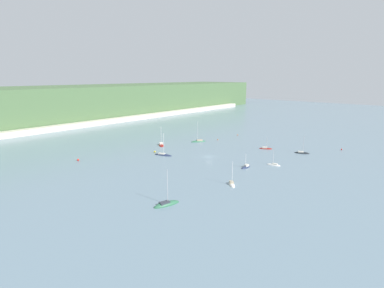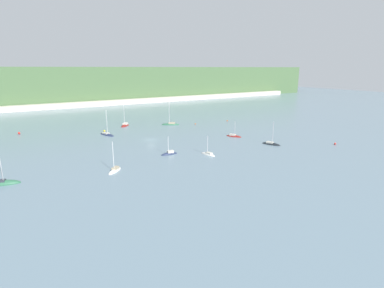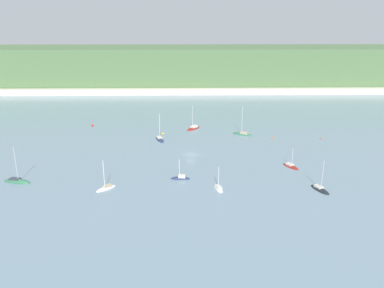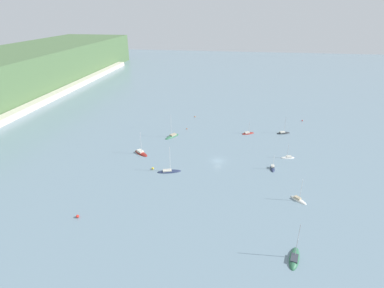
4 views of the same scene
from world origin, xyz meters
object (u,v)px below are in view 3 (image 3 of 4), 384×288
Objects in this scene: sailboat_1 at (219,188)px; sailboat_8 at (291,166)px; mooring_buoy_3 at (163,134)px; mooring_buoy_4 at (273,138)px; sailboat_0 at (243,134)px; sailboat_6 at (181,178)px; mooring_buoy_1 at (322,138)px; mooring_buoy_2 at (92,125)px; sailboat_2 at (17,182)px; sailboat_4 at (106,188)px; sailboat_5 at (160,139)px; sailboat_7 at (193,129)px; sailboat_3 at (320,190)px.

sailboat_8 is (22.00, 14.68, 0.01)m from sailboat_1.
mooring_buoy_4 is at bearing -8.02° from mooring_buoy_3.
sailboat_0 is 47.37m from sailboat_6.
mooring_buoy_4 is (-17.27, 1.40, -0.02)m from mooring_buoy_1.
sailboat_2 is at bearing -96.32° from mooring_buoy_2.
sailboat_4 is at bearing -101.14° from sailboat_8.
sailboat_8 is 7.25× the size of mooring_buoy_2.
sailboat_5 is at bearing -148.02° from sailboat_4.
sailboat_2 reaches higher than sailboat_6.
sailboat_4 is 60.57m from sailboat_7.
mooring_buoy_2 is 1.70× the size of mooring_buoy_4.
sailboat_5 is 6.18m from mooring_buoy_3.
sailboat_2 reaches higher than sailboat_7.
mooring_buoy_3 is (-38.28, 34.00, 0.29)m from sailboat_8.
sailboat_3 is 16.18m from sailboat_8.
sailboat_4 is (-27.84, 0.56, 0.04)m from sailboat_1.
sailboat_0 is 1.13× the size of sailboat_7.
sailboat_4 is (-52.66, 1.82, 0.03)m from sailboat_3.
sailboat_5 is at bearing 10.87° from sailboat_1.
sailboat_8 is 51.20m from mooring_buoy_3.
sailboat_7 is (46.79, 51.29, 0.06)m from sailboat_2.
sailboat_4 is 43.34m from sailboat_5.
sailboat_5 is at bearing -74.68° from sailboat_6.
sailboat_1 is at bearing 135.13° from sailboat_4.
sailboat_7 is at bearing -173.84° from sailboat_3.
sailboat_6 is 61.20m from mooring_buoy_1.
mooring_buoy_2 is at bearing -59.03° from sailboat_7.
sailboat_7 is at bearing 154.39° from mooring_buoy_4.
mooring_buoy_3 reaches higher than mooring_buoy_4.
mooring_buoy_3 is at bearing -16.97° from sailboat_7.
sailboat_6 is (42.17, 1.16, 0.05)m from sailboat_2.
sailboat_8 is at bearing -67.35° from sailboat_1.
sailboat_2 is 76.73m from sailboat_3.
sailboat_1 reaches higher than sailboat_6.
sailboat_1 is 0.61× the size of sailboat_5.
sailboat_0 reaches higher than sailboat_4.
mooring_buoy_3 is (-6.82, 42.21, 0.26)m from sailboat_6.
sailboat_0 reaches higher than mooring_buoy_4.
mooring_buoy_3 is (-16.29, 48.67, 0.31)m from sailboat_1.
sailboat_7 is at bearing 34.67° from mooring_buoy_3.
sailboat_3 reaches higher than mooring_buoy_4.
sailboat_3 reaches higher than sailboat_1.
sailboat_3 reaches higher than sailboat_8.
sailboat_3 reaches higher than mooring_buoy_1.
sailboat_3 is 94.38m from mooring_buoy_2.
sailboat_0 is 1.06× the size of sailboat_2.
sailboat_0 is 49.81m from sailboat_1.
sailboat_8 is (-2.82, 15.93, 0.00)m from sailboat_3.
mooring_buoy_3 is (-41.11, 49.93, 0.29)m from sailboat_3.
mooring_buoy_1 is (40.57, 41.70, 0.20)m from sailboat_1.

